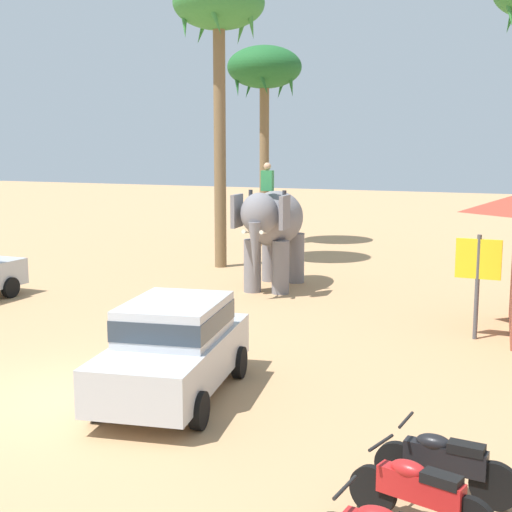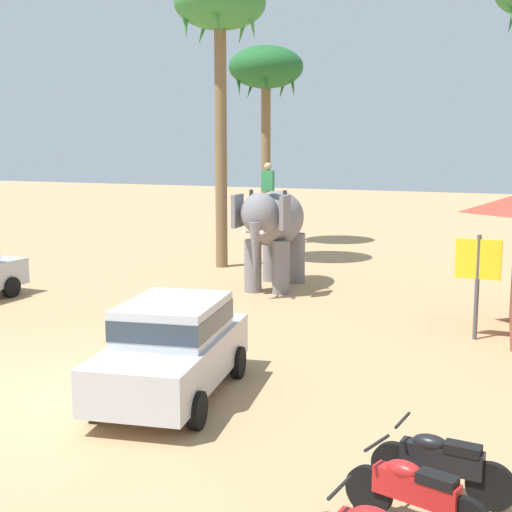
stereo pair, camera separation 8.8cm
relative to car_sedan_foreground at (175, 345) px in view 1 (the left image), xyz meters
name	(u,v)px [view 1 (the left image)]	position (x,y,z in m)	size (l,w,h in m)	color
ground_plane	(70,398)	(-1.64, -0.85, -0.93)	(120.00, 120.00, 0.00)	tan
car_sedan_foreground	(175,345)	(0.00, 0.00, 0.00)	(2.51, 4.36, 1.70)	#B7BABF
elephant_with_mahout	(273,225)	(-2.23, 9.50, 1.06)	(1.99, 3.97, 3.88)	slate
motorcycle_second_in_row	(420,492)	(4.82, -2.64, -0.46)	(1.77, 0.66, 0.94)	black
motorcycle_mid_row	(445,462)	(4.94, -1.74, -0.46)	(1.80, 0.55, 0.94)	black
palm_tree_behind_elephant	(219,15)	(-5.54, 12.38, 7.94)	(3.20, 3.20, 10.16)	brown
palm_tree_left_of_road	(264,73)	(-6.41, 18.23, 6.52)	(3.20, 3.20, 8.62)	brown
signboard_yellow	(478,266)	(4.27, 6.08, 0.76)	(1.00, 0.10, 2.40)	#4C4C51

